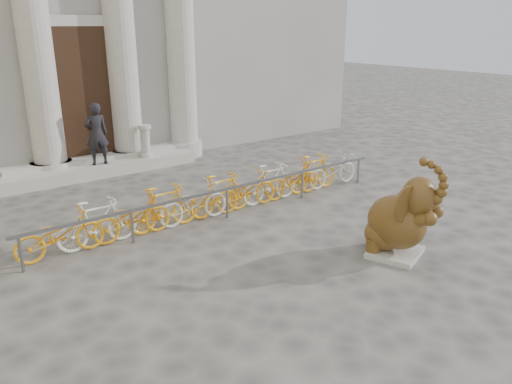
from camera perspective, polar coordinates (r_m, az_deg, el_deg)
ground at (r=8.11m, az=6.86°, el=-13.21°), size 80.00×80.00×0.00m
entrance_steps at (r=15.63m, az=-17.63°, el=2.64°), size 6.00×1.20×0.36m
elephant_statue at (r=9.86m, az=16.10°, el=-3.12°), size 1.34×1.58×1.99m
bike_rack at (r=11.62m, az=-4.04°, el=-0.27°), size 9.28×0.53×1.00m
pedestrian at (r=15.13m, az=-17.76°, el=6.34°), size 0.69×0.49×1.80m
balustrade_post at (r=15.72m, az=-12.53°, el=5.56°), size 0.40×0.40×0.99m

